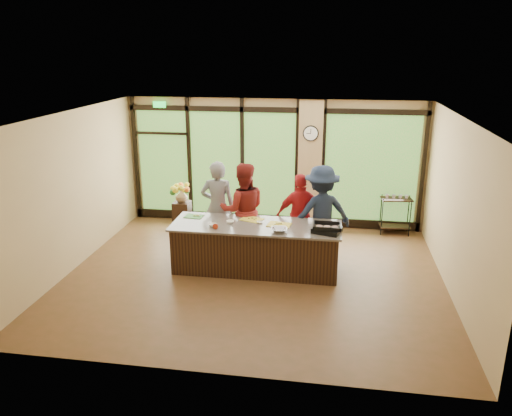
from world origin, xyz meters
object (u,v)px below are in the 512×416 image
(island_base, at_px, (256,248))
(cook_right, at_px, (321,213))
(cook_left, at_px, (218,207))
(bar_cart, at_px, (396,210))
(flower_stand, at_px, (182,217))
(roasting_pan, at_px, (327,230))

(island_base, height_order, cook_right, cook_right)
(cook_left, bearing_deg, bar_cart, -161.88)
(island_base, height_order, flower_stand, island_base)
(cook_left, distance_m, flower_stand, 1.52)
(cook_left, distance_m, roasting_pan, 2.48)
(bar_cart, bearing_deg, flower_stand, -178.76)
(island_base, relative_size, cook_left, 1.60)
(bar_cart, bearing_deg, cook_left, -163.86)
(cook_right, xyz_separation_m, roasting_pan, (0.14, -0.97, 0.00))
(flower_stand, bearing_deg, bar_cart, 8.46)
(cook_right, relative_size, roasting_pan, 3.94)
(bar_cart, bearing_deg, island_base, -146.58)
(island_base, distance_m, cook_left, 1.34)
(flower_stand, bearing_deg, roasting_pan, -30.20)
(roasting_pan, distance_m, bar_cart, 3.09)
(island_base, distance_m, roasting_pan, 1.44)
(cook_left, bearing_deg, cook_right, 173.31)
(cook_left, height_order, bar_cart, cook_left)
(roasting_pan, xyz_separation_m, flower_stand, (-3.32, 1.93, -0.59))
(cook_left, bearing_deg, roasting_pan, 150.41)
(cook_left, distance_m, cook_right, 2.12)
(cook_right, bearing_deg, cook_left, -22.38)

